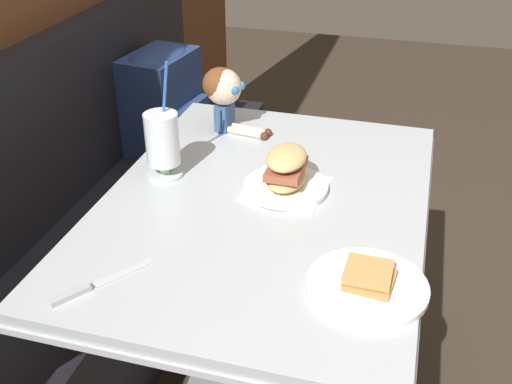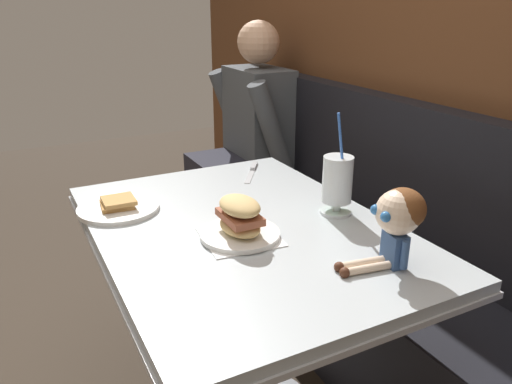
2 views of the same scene
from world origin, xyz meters
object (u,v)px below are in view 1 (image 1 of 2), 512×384
at_px(sandwich_plate, 286,174).
at_px(seated_doll, 224,90).
at_px(milkshake_glass, 162,142).
at_px(butter_knife, 86,288).
at_px(toast_plate, 367,284).
at_px(backpack, 163,98).

relative_size(sandwich_plate, seated_doll, 0.97).
xyz_separation_m(milkshake_glass, butter_knife, (-0.49, -0.03, -0.10)).
bearing_deg(toast_plate, milkshake_glass, 60.68).
bearing_deg(butter_knife, sandwich_plate, -30.49).
height_order(milkshake_glass, butter_knife, milkshake_glass).
distance_m(toast_plate, seated_doll, 0.84).
bearing_deg(seated_doll, backpack, 44.91).
height_order(toast_plate, sandwich_plate, sandwich_plate).
height_order(butter_knife, seated_doll, seated_doll).
height_order(milkshake_glass, sandwich_plate, milkshake_glass).
distance_m(sandwich_plate, seated_doll, 0.42).
xyz_separation_m(seated_doll, backpack, (0.38, 0.38, -0.21)).
relative_size(milkshake_glass, sandwich_plate, 1.43).
bearing_deg(milkshake_glass, toast_plate, -119.32).
bearing_deg(seated_doll, sandwich_plate, -139.07).
bearing_deg(butter_knife, seated_doll, -2.02).
height_order(sandwich_plate, seated_doll, seated_doll).
xyz_separation_m(milkshake_glass, backpack, (0.70, 0.31, -0.18)).
distance_m(toast_plate, backpack, 1.37).
bearing_deg(sandwich_plate, butter_knife, 149.51).
bearing_deg(toast_plate, seated_doll, 38.58).
bearing_deg(sandwich_plate, milkshake_glass, 92.70).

